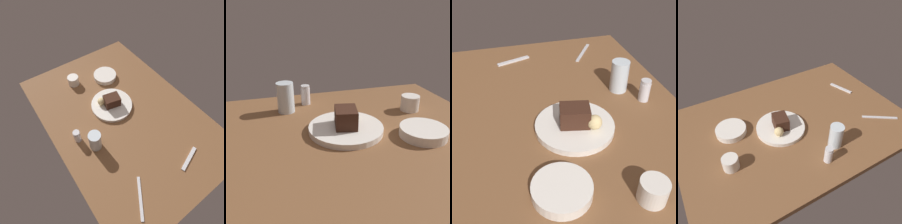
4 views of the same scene
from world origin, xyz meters
TOP-DOWN VIEW (x-y plane):
  - dining_table at (0.00, 0.00)cm, footprint 120.00×84.00cm
  - dessert_plate at (8.18, 1.19)cm, footprint 25.09×25.09cm
  - chocolate_cake_slice at (8.10, 1.14)cm, footprint 8.87×10.48cm
  - bread_roll at (11.82, 6.35)cm, footprint 4.62×4.62cm
  - salt_shaker at (-0.52, 29.77)cm, footprint 3.79×3.79cm
  - water_glass at (-9.27, 23.74)cm, footprint 6.57×6.57cm
  - side_bowl at (31.18, -9.13)cm, footprint 15.38×15.38cm
  - coffee_cup at (38.32, 11.43)cm, footprint 7.20×7.20cm

SIDE VIEW (x-z plane):
  - dining_table at x=0.00cm, z-range 0.00..3.00cm
  - dessert_plate at x=8.18cm, z-range 3.00..4.98cm
  - side_bowl at x=31.18cm, z-range 3.00..6.15cm
  - coffee_cup at x=38.32cm, z-range 3.00..9.08cm
  - salt_shaker at x=-0.52cm, z-range 2.95..11.13cm
  - bread_roll at x=11.82cm, z-range 4.98..9.60cm
  - chocolate_cake_slice at x=8.10cm, z-range 4.98..11.27cm
  - water_glass at x=-9.27cm, z-range 3.00..14.82cm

